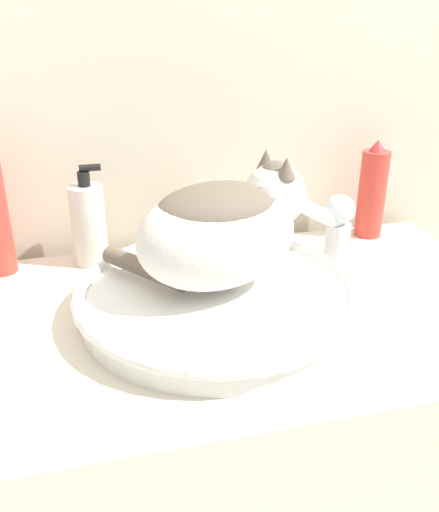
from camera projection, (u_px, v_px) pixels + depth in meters
The scene contains 8 objects.
wall_back at pixel (171, 36), 0.95m from camera, with size 8.00×0.05×2.40m.
vanity_counter at pixel (215, 506), 0.99m from camera, with size 0.98×0.53×0.83m.
sink_basin at pixel (217, 296), 0.81m from camera, with size 0.42×0.42×0.05m.
cat at pixel (223, 226), 0.77m from camera, with size 0.30×0.23×0.18m.
faucet at pixel (334, 225), 0.93m from camera, with size 0.14×0.09×0.16m.
spray_bottle_trigger at pixel (372, 192), 1.06m from camera, with size 0.05×0.05×0.19m.
deodorant_stick at pixel (186, 222), 0.99m from camera, with size 0.05×0.05×0.12m.
soap_pump_bottle at pixel (89, 224), 0.95m from camera, with size 0.06×0.06×0.18m.
Camera 1 is at (-0.16, -0.43, 1.25)m, focal length 38.00 mm.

